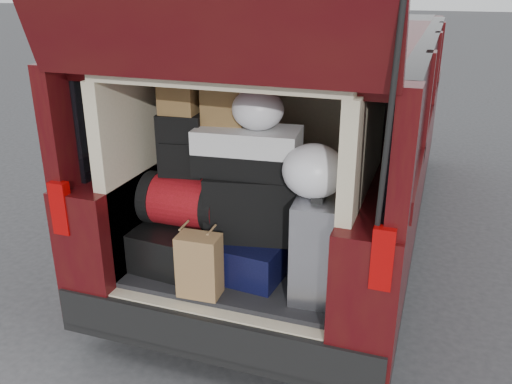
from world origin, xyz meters
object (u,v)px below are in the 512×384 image
backpack (181,145)px  twotone_duffel (248,151)px  navy_hardshell (253,253)px  red_duffel (184,201)px  black_hardshell (183,240)px  silver_roller (317,246)px  black_soft_case (253,205)px  kraft_bag (199,265)px

backpack → twotone_duffel: bearing=-6.2°
navy_hardshell → twotone_duffel: 0.62m
red_duffel → twotone_duffel: bearing=10.3°
black_hardshell → silver_roller: 0.89m
black_hardshell → silver_roller: silver_roller is taller
silver_roller → backpack: size_ratio=1.56×
black_hardshell → backpack: 0.61m
silver_roller → backpack: bearing=167.0°
navy_hardshell → black_soft_case: 0.30m
navy_hardshell → black_soft_case: (-0.01, 0.02, 0.30)m
navy_hardshell → red_duffel: bearing=-170.9°
silver_roller → red_duffel: 0.85m
black_soft_case → silver_roller: bearing=-30.4°
black_hardshell → backpack: bearing=59.5°
red_duffel → backpack: backpack is taller
silver_roller → kraft_bag: bearing=-163.2°
kraft_bag → backpack: 0.71m
navy_hardshell → backpack: bearing=-175.9°
navy_hardshell → backpack: backpack is taller
navy_hardshell → black_hardshell: bearing=-173.8°
red_duffel → silver_roller: bearing=-5.6°
navy_hardshell → twotone_duffel: size_ratio=0.87×
red_duffel → black_soft_case: 0.42m
black_hardshell → silver_roller: bearing=-2.6°
kraft_bag → twotone_duffel: size_ratio=0.61×
black_hardshell → twotone_duffel: twotone_duffel is taller
black_soft_case → navy_hardshell: bearing=-79.8°
red_duffel → kraft_bag: bearing=-52.2°
black_hardshell → twotone_duffel: 0.74m
black_soft_case → twotone_duffel: bearing=148.8°
silver_roller → black_soft_case: 0.46m
backpack → silver_roller: bearing=-18.8°
navy_hardshell → red_duffel: 0.52m
navy_hardshell → black_soft_case: black_soft_case is taller
navy_hardshell → black_soft_case: size_ratio=0.96×
navy_hardshell → twotone_duffel: (-0.04, 0.04, 0.62)m
silver_roller → black_soft_case: size_ratio=1.08×
kraft_bag → navy_hardshell: bearing=59.1°
kraft_bag → backpack: size_ratio=0.98×
kraft_bag → black_soft_case: black_soft_case is taller
black_hardshell → red_duffel: 0.28m
navy_hardshell → kraft_bag: kraft_bag is taller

